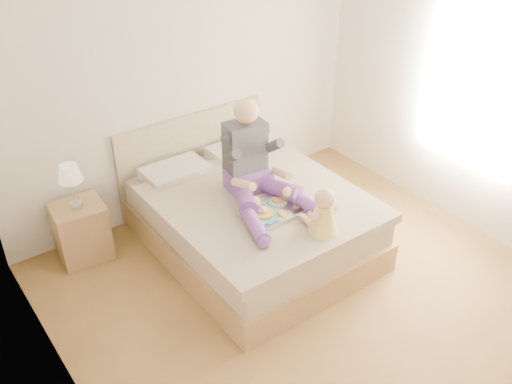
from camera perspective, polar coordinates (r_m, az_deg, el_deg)
room at (r=4.14m, az=8.69°, el=4.84°), size 4.02×4.22×2.71m
bed at (r=5.41m, az=-0.82°, el=-2.37°), size 1.70×2.18×1.00m
nightstand at (r=5.51m, az=-17.06°, el=-3.78°), size 0.49×0.44×0.56m
lamp at (r=5.19m, az=-18.10°, el=1.57°), size 0.21×0.21×0.42m
adult at (r=5.04m, az=-0.07°, el=2.26°), size 0.75×1.12×0.90m
tray at (r=4.92m, az=1.61°, el=-1.74°), size 0.52×0.42×0.14m
baby at (r=4.64m, az=6.69°, el=-2.24°), size 0.27×0.37×0.41m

